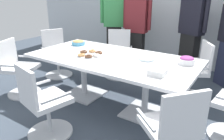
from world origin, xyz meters
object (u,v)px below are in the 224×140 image
at_px(snack_bowl_cookies, 78,43).
at_px(napkin_pile, 158,72).
at_px(office_chair_0, 57,56).
at_px(person_standing_0, 114,22).
at_px(office_chair_3, 171,134).
at_px(person_standing_1, 137,28).
at_px(plate_stack, 147,59).
at_px(office_chair_1, 19,71).
at_px(donut_platter, 90,54).
at_px(office_chair_2, 43,106).
at_px(snack_bowl_candy_mix, 187,60).
at_px(person_standing_2, 192,29).
at_px(conference_table, 112,65).
at_px(office_chair_5, 194,73).
at_px(office_chair_6, 119,56).

bearing_deg(snack_bowl_cookies, napkin_pile, -18.30).
distance_m(office_chair_0, person_standing_0, 1.46).
relative_size(office_chair_3, person_standing_1, 0.53).
bearing_deg(office_chair_0, plate_stack, 107.70).
distance_m(office_chair_1, person_standing_0, 2.28).
distance_m(person_standing_1, donut_platter, 1.68).
xyz_separation_m(office_chair_2, person_standing_0, (-0.76, 2.69, 0.57)).
distance_m(person_standing_1, snack_bowl_candy_mix, 1.90).
distance_m(office_chair_1, donut_platter, 1.29).
bearing_deg(person_standing_2, snack_bowl_cookies, 66.63).
bearing_deg(donut_platter, office_chair_1, -158.70).
bearing_deg(office_chair_3, napkin_pile, 75.87).
bearing_deg(office_chair_1, donut_platter, 89.35).
relative_size(office_chair_0, person_standing_1, 0.53).
bearing_deg(napkin_pile, snack_bowl_candy_mix, 73.54).
bearing_deg(person_standing_1, napkin_pile, 119.76).
xyz_separation_m(conference_table, person_standing_2, (0.64, 1.74, 0.32)).
xyz_separation_m(conference_table, napkin_pile, (0.81, -0.28, 0.16)).
bearing_deg(office_chair_5, person_standing_1, 34.66).
xyz_separation_m(office_chair_6, person_standing_1, (0.11, 0.52, 0.49)).
height_order(office_chair_1, person_standing_1, person_standing_1).
distance_m(person_standing_2, snack_bowl_cookies, 2.12).
distance_m(office_chair_1, office_chair_3, 2.66).
relative_size(office_chair_0, snack_bowl_cookies, 4.01).
relative_size(office_chair_1, snack_bowl_candy_mix, 4.35).
height_order(office_chair_3, office_chair_5, same).
distance_m(conference_table, person_standing_1, 1.64).
bearing_deg(plate_stack, office_chair_3, -53.24).
bearing_deg(office_chair_0, donut_platter, 93.11).
relative_size(office_chair_5, person_standing_0, 0.49).
height_order(office_chair_3, person_standing_0, person_standing_0).
height_order(office_chair_0, office_chair_6, same).
bearing_deg(office_chair_3, conference_table, 95.99).
height_order(office_chair_1, donut_platter, office_chair_1).
distance_m(office_chair_2, donut_platter, 1.05).
distance_m(person_standing_0, napkin_pile, 2.62).
height_order(office_chair_1, person_standing_2, person_standing_2).
distance_m(person_standing_0, plate_stack, 2.08).
distance_m(conference_table, napkin_pile, 0.87).
xyz_separation_m(snack_bowl_cookies, plate_stack, (1.36, -0.13, -0.03)).
bearing_deg(conference_table, office_chair_6, 116.96).
height_order(office_chair_5, person_standing_1, person_standing_1).
height_order(office_chair_3, napkin_pile, office_chair_3).
distance_m(office_chair_5, plate_stack, 0.97).
xyz_separation_m(office_chair_2, person_standing_2, (0.88, 2.84, 0.54)).
height_order(office_chair_6, plate_stack, office_chair_6).
height_order(person_standing_0, napkin_pile, person_standing_0).
bearing_deg(person_standing_2, napkin_pile, 117.40).
bearing_deg(office_chair_5, office_chair_6, 54.79).
distance_m(conference_table, person_standing_0, 1.92).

